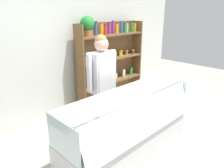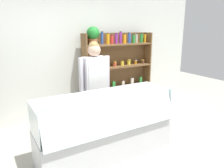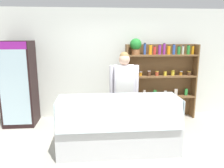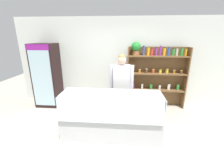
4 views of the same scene
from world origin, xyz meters
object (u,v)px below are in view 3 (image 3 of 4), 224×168
(drinks_fridge, at_px, (19,84))
(shelving_unit, at_px, (157,74))
(deli_display_case, at_px, (118,135))
(shop_clerk, at_px, (124,86))

(drinks_fridge, bearing_deg, shelving_unit, 2.54)
(shelving_unit, xyz_separation_m, deli_display_case, (-1.16, -1.62, -0.82))
(drinks_fridge, height_order, deli_display_case, drinks_fridge)
(deli_display_case, distance_m, shop_clerk, 1.06)
(drinks_fridge, relative_size, deli_display_case, 0.91)
(drinks_fridge, height_order, shelving_unit, shelving_unit)
(shop_clerk, bearing_deg, drinks_fridge, 162.69)
(drinks_fridge, relative_size, shop_clerk, 1.12)
(shelving_unit, bearing_deg, shop_clerk, -137.69)
(shelving_unit, height_order, deli_display_case, shelving_unit)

